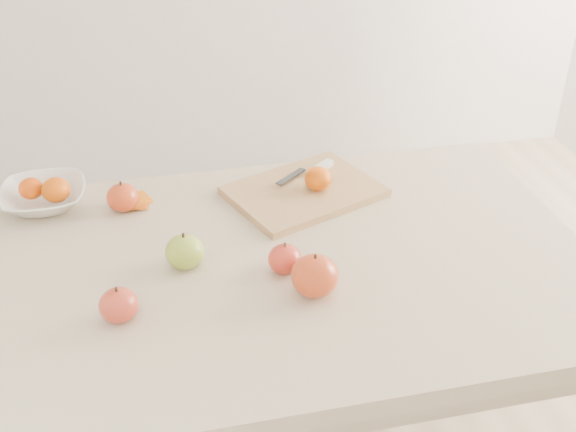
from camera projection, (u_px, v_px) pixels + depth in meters
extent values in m
cube|color=#C5B195|center=(293.00, 266.00, 1.46)|extent=(1.20, 0.80, 0.04)
cylinder|color=#BCAA8E|center=(57.00, 335.00, 1.84)|extent=(0.06, 0.06, 0.71)
cylinder|color=#BCAA8E|center=(452.00, 279.00, 2.04)|extent=(0.06, 0.06, 0.71)
cube|color=tan|center=(304.00, 192.00, 1.65)|extent=(0.39, 0.34, 0.02)
ellipsoid|color=#CA4107|center=(318.00, 179.00, 1.63)|extent=(0.06, 0.06, 0.05)
imported|color=white|center=(44.00, 197.00, 1.61)|extent=(0.19, 0.19, 0.05)
ellipsoid|color=#DB4707|center=(31.00, 188.00, 1.60)|extent=(0.05, 0.05, 0.05)
ellipsoid|color=#DE5E07|center=(56.00, 190.00, 1.59)|extent=(0.06, 0.06, 0.06)
cube|color=#D0690E|center=(137.00, 202.00, 1.63)|extent=(0.07, 0.07, 0.01)
cube|color=#D15D0E|center=(138.00, 207.00, 1.61)|extent=(0.05, 0.04, 0.01)
cube|color=white|center=(321.00, 168.00, 1.72)|extent=(0.07, 0.06, 0.01)
cube|color=#3C3E44|center=(291.00, 176.00, 1.68)|extent=(0.08, 0.07, 0.00)
ellipsoid|color=#609620|center=(185.00, 252.00, 1.41)|extent=(0.08, 0.08, 0.07)
ellipsoid|color=maroon|center=(285.00, 259.00, 1.39)|extent=(0.07, 0.07, 0.06)
ellipsoid|color=maroon|center=(119.00, 305.00, 1.27)|extent=(0.07, 0.07, 0.06)
ellipsoid|color=#961606|center=(315.00, 276.00, 1.33)|extent=(0.09, 0.09, 0.08)
ellipsoid|color=#8B0605|center=(123.00, 197.00, 1.59)|extent=(0.07, 0.07, 0.06)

